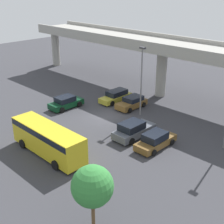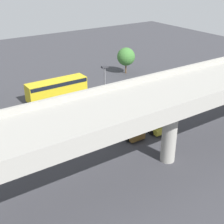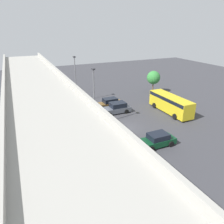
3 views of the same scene
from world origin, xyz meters
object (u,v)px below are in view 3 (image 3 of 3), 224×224
Objects in this scene: parked_car_3 at (116,108)px; tree_front_centre at (154,78)px; shuttle_bus at (170,103)px; parked_car_0 at (157,140)px; parked_car_2 at (93,129)px; parked_car_4 at (110,103)px; parked_car_1 at (100,140)px; lamp_post_near_aisle at (94,93)px; lamp_post_mid_lot at (75,76)px.

parked_car_3 is 1.04× the size of tree_front_centre.
tree_front_centre reaches higher than shuttle_bus.
parked_car_2 is (5.97, 5.96, -0.03)m from parked_car_0.
shuttle_bus is at bearing 141.61° from parked_car_4.
parked_car_0 is 6.83m from parked_car_1.
parked_car_0 is 0.91× the size of parked_car_3.
lamp_post_near_aisle is at bearing 33.00° from parked_car_3.
parked_car_3 is 13.71m from tree_front_centre.
tree_front_centre is (9.90, -16.57, -1.49)m from lamp_post_near_aisle.
parked_car_0 is at bearing 147.20° from tree_front_centre.
parked_car_4 is 0.57× the size of lamp_post_near_aisle.
parked_car_3 is at bearing -90.08° from parked_car_0.
parked_car_1 is 0.57× the size of lamp_post_mid_lot.
parked_car_3 is 1.04× the size of parked_car_4.
parked_car_4 is at bearing 54.06° from parked_car_2.
parked_car_1 is at bearing -25.05° from parked_car_0.
parked_car_3 is (5.46, -5.97, 0.10)m from parked_car_2.
parked_car_3 is at bearing 42.43° from parked_car_2.
tree_front_centre reaches higher than parked_car_4.
parked_car_2 is 10.40m from parked_car_4.
shuttle_bus reaches higher than parked_car_1.
parked_car_0 is at bearing 89.42° from parked_car_4.
parked_car_3 is 0.59× the size of lamp_post_near_aisle.
parked_car_4 is at bearing 108.05° from tree_front_centre.
lamp_post_mid_lot reaches higher than lamp_post_near_aisle.
lamp_post_mid_lot is (19.23, 4.39, 4.15)m from parked_car_0.
shuttle_bus is 1.06× the size of lamp_post_near_aisle.
shuttle_bus is at bearing -135.62° from parked_car_0.
lamp_post_near_aisle is (2.29, -1.09, 4.11)m from parked_car_2.
parked_car_4 is at bearing 61.14° from parked_car_1.
shuttle_bus reaches higher than parked_car_0.
parked_car_3 is 0.58× the size of lamp_post_mid_lot.
tree_front_centre reaches higher than parked_car_2.
parked_car_1 is 1.11× the size of parked_car_2.
lamp_post_mid_lot is at bearing 86.18° from tree_front_centre.
parked_car_3 is at bearing 67.33° from shuttle_bus.
parked_car_4 is (8.42, -6.10, 0.02)m from parked_car_2.
parked_car_4 is 12.43m from tree_front_centre.
parked_car_1 is at bearing 109.61° from shuttle_bus.
lamp_post_near_aisle reaches higher than tree_front_centre.
tree_front_centre is (15.26, -17.89, 2.59)m from parked_car_1.
parked_car_2 is at bearing 42.43° from parked_car_3.
parked_car_1 is 0.98× the size of parked_car_3.
parked_car_0 is at bearing 134.38° from shuttle_bus.
lamp_post_near_aisle is at bearing 76.19° from parked_car_1.
tree_front_centre is (10.14, -3.51, 1.69)m from shuttle_bus.
lamp_post_mid_lot reaches higher than shuttle_bus.
shuttle_bus is at bearing 157.33° from parked_car_3.
parked_car_3 is 0.56× the size of shuttle_bus.
parked_car_3 is at bearing 87.48° from parked_car_4.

